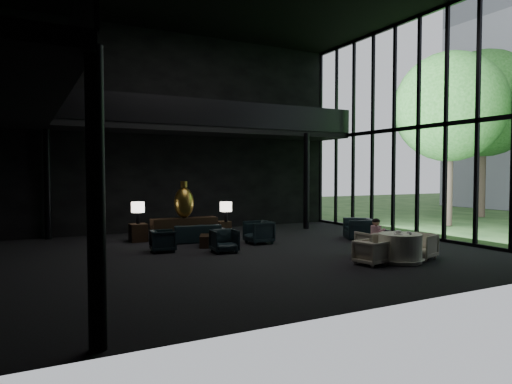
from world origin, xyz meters
name	(u,v)px	position (x,y,z in m)	size (l,w,h in m)	color
floor	(246,253)	(0.00, 0.00, 0.00)	(14.00, 12.00, 0.02)	black
wall_back	(181,132)	(0.00, 6.00, 4.00)	(14.00, 0.04, 8.00)	black
wall_front	(398,78)	(0.00, -6.00, 4.00)	(14.00, 0.04, 8.00)	black
curtain_wall	(418,127)	(6.95, 0.00, 4.00)	(0.20, 12.00, 8.00)	black
mezzanine_left	(12,101)	(-6.00, 0.00, 4.00)	(2.00, 12.00, 0.25)	black
mezzanine_back	(213,131)	(1.00, 5.00, 4.00)	(12.00, 2.00, 0.25)	black
railing_left	(59,79)	(-5.00, 0.00, 4.60)	(0.06, 12.00, 1.00)	black
railing_back	(223,113)	(1.00, 4.00, 4.60)	(12.00, 0.06, 1.00)	black
column_sw	(96,200)	(-5.00, -5.70, 2.00)	(0.24, 0.24, 4.00)	black
column_nw	(48,183)	(-5.00, 5.70, 2.00)	(0.24, 0.24, 4.00)	black
column_ne	(306,181)	(4.80, 4.00, 2.00)	(0.24, 0.24, 4.00)	black
tree_near	(450,107)	(11.00, 2.00, 5.23)	(4.80, 4.80, 7.65)	#382D23
tree_far	(484,104)	(16.00, 4.00, 5.99)	(5.60, 5.60, 8.80)	#382D23
console	(185,228)	(-0.71, 3.50, 0.37)	(2.36, 0.54, 0.75)	black
bronze_urn	(184,202)	(-0.71, 3.53, 1.31)	(0.70, 0.70, 1.30)	olive
side_table_left	(138,233)	(-2.31, 3.64, 0.31)	(0.56, 0.56, 0.61)	black
table_lamp_left	(138,208)	(-2.31, 3.66, 1.14)	(0.44, 0.44, 0.74)	black
side_table_right	(223,228)	(0.89, 3.74, 0.27)	(0.49, 0.49, 0.53)	black
table_lamp_right	(226,208)	(0.89, 3.49, 1.06)	(0.44, 0.44, 0.74)	black
sofa	(196,230)	(-0.59, 2.64, 0.40)	(2.05, 0.60, 0.80)	black
lounge_armchair_west	(163,241)	(-2.13, 1.24, 0.34)	(0.66, 0.62, 0.68)	black
lounge_armchair_east	(259,230)	(1.14, 1.36, 0.45)	(0.87, 0.81, 0.89)	black
lounge_armchair_south	(224,240)	(-0.56, 0.31, 0.36)	(0.70, 0.66, 0.72)	black
window_armchair	(359,225)	(4.88, 0.73, 0.48)	(1.09, 0.71, 0.95)	black
coffee_table	(213,241)	(-0.44, 1.48, 0.18)	(0.82, 0.82, 0.37)	black
dining_table	(400,250)	(2.98, -3.14, 0.33)	(1.26, 1.26, 0.75)	white
dining_chair_north	(373,242)	(2.91, -2.20, 0.40)	(0.77, 0.72, 0.80)	beige
dining_chair_east	(420,245)	(3.83, -3.04, 0.37)	(0.73, 0.68, 0.75)	beige
dining_chair_west	(371,253)	(2.04, -3.07, 0.31)	(0.61, 0.57, 0.63)	beige
child	(376,230)	(2.95, -2.25, 0.76)	(0.29, 0.29, 0.63)	#CC8AAD
plate_a	(398,234)	(2.82, -3.23, 0.76)	(0.23, 0.23, 0.01)	white
plate_b	(398,232)	(3.10, -2.94, 0.76)	(0.24, 0.24, 0.02)	white
saucer	(409,233)	(3.25, -3.18, 0.76)	(0.14, 0.14, 0.01)	white
coffee_cup	(409,232)	(3.21, -3.22, 0.79)	(0.08, 0.08, 0.06)	white
cereal_bowl	(399,232)	(2.97, -3.09, 0.79)	(0.18, 0.18, 0.09)	white
cream_pot	(410,234)	(3.04, -3.44, 0.79)	(0.06, 0.06, 0.07)	#99999E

